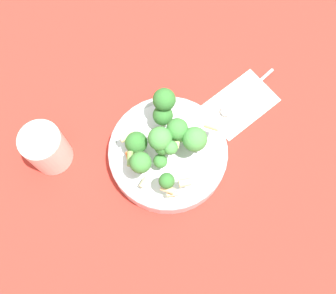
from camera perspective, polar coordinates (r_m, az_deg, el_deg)
name	(u,v)px	position (r m, az deg, el deg)	size (l,w,h in m)	color
ground_plane	(168,157)	(0.80, 0.00, -1.46)	(3.00, 3.00, 0.00)	#B72D23
bowl	(168,153)	(0.77, 0.00, -0.90)	(0.23, 0.23, 0.05)	silver
pasta_salad	(168,137)	(0.71, -0.04, 1.47)	(0.16, 0.18, 0.09)	#8CB766
cup	(46,148)	(0.78, -17.28, -0.13)	(0.08, 0.08, 0.10)	silver
napkin	(240,104)	(0.85, 10.41, 6.19)	(0.12, 0.16, 0.01)	white
spoon	(238,100)	(0.84, 10.12, 6.69)	(0.03, 0.16, 0.01)	silver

